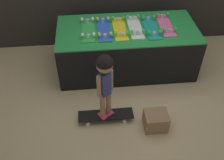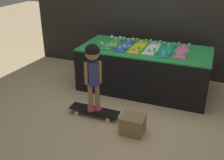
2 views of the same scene
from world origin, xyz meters
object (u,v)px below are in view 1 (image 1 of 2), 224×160
skateboard_on_floor (106,115)px  skateboard_white_on_rack (135,26)px  skateboard_green_on_rack (88,29)px  skateboard_teal_on_rack (151,27)px  skateboard_blue_on_rack (104,29)px  skateboard_yellow_on_rack (120,28)px  skateboard_pink_on_rack (165,24)px  child (105,76)px  storage_box (156,120)px

skateboard_on_floor → skateboard_white_on_rack: bearing=64.2°
skateboard_green_on_rack → skateboard_teal_on_rack: (0.89, -0.02, 0.00)m
skateboard_blue_on_rack → skateboard_on_floor: (-0.07, -1.03, -0.64)m
skateboard_blue_on_rack → skateboard_on_floor: 1.22m
skateboard_blue_on_rack → skateboard_teal_on_rack: same height
skateboard_yellow_on_rack → skateboard_white_on_rack: size_ratio=1.00×
skateboard_teal_on_rack → skateboard_pink_on_rack: (0.22, 0.05, 0.00)m
skateboard_blue_on_rack → child: child is taller
skateboard_yellow_on_rack → skateboard_white_on_rack: (0.22, 0.02, 0.00)m
child → skateboard_pink_on_rack: bearing=14.6°
skateboard_yellow_on_rack → child: size_ratio=0.67×
skateboard_pink_on_rack → storage_box: skateboard_pink_on_rack is taller
skateboard_white_on_rack → skateboard_on_floor: size_ratio=0.89×
skateboard_blue_on_rack → storage_box: bearing=-66.1°
skateboard_green_on_rack → child: child is taller
skateboard_blue_on_rack → skateboard_white_on_rack: 0.45m
skateboard_teal_on_rack → child: size_ratio=0.67×
skateboard_yellow_on_rack → skateboard_teal_on_rack: 0.45m
storage_box → skateboard_blue_on_rack: bearing=113.9°
skateboard_white_on_rack → storage_box: size_ratio=2.19×
skateboard_yellow_on_rack → skateboard_pink_on_rack: 0.67m
skateboard_blue_on_rack → skateboard_on_floor: size_ratio=0.89×
child → skateboard_white_on_rack: bearing=30.7°
skateboard_green_on_rack → skateboard_white_on_rack: size_ratio=1.00×
storage_box → skateboard_white_on_rack: bearing=94.2°
skateboard_green_on_rack → storage_box: 1.56m
skateboard_yellow_on_rack → skateboard_pink_on_rack: same height
skateboard_green_on_rack → skateboard_white_on_rack: same height
skateboard_green_on_rack → skateboard_yellow_on_rack: same height
skateboard_white_on_rack → skateboard_teal_on_rack: size_ratio=1.00×
skateboard_green_on_rack → skateboard_teal_on_rack: size_ratio=1.00×
skateboard_green_on_rack → skateboard_blue_on_rack: size_ratio=1.00×
skateboard_white_on_rack → skateboard_green_on_rack: bearing=-178.5°
skateboard_green_on_rack → skateboard_yellow_on_rack: bearing=-0.5°
skateboard_green_on_rack → skateboard_blue_on_rack: bearing=-2.1°
skateboard_green_on_rack → child: bearing=-81.5°
skateboard_pink_on_rack → skateboard_blue_on_rack: bearing=-177.7°
skateboard_blue_on_rack → skateboard_pink_on_rack: (0.89, 0.04, 0.00)m
skateboard_blue_on_rack → skateboard_yellow_on_rack: size_ratio=1.00×
skateboard_yellow_on_rack → skateboard_white_on_rack: same height
skateboard_pink_on_rack → child: (-0.96, -1.07, 0.03)m
skateboard_green_on_rack → storage_box: size_ratio=2.19×
child → storage_box: child is taller
skateboard_blue_on_rack → skateboard_teal_on_rack: 0.67m
skateboard_teal_on_rack → skateboard_yellow_on_rack: bearing=177.5°
child → storage_box: (0.60, -0.18, -0.63)m
skateboard_on_floor → child: child is taller
child → skateboard_blue_on_rack: bearing=52.8°
skateboard_blue_on_rack → skateboard_pink_on_rack: size_ratio=1.00×
skateboard_yellow_on_rack → skateboard_white_on_rack: 0.22m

